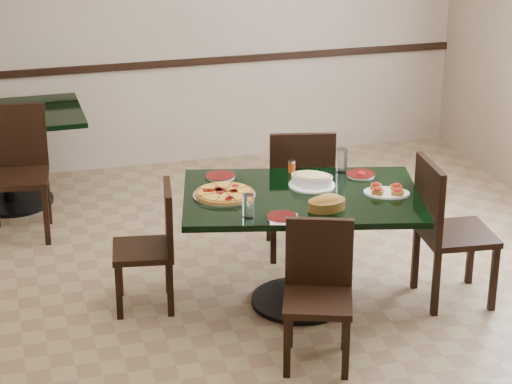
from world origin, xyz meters
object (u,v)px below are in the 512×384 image
object	(u,v)px
main_table	(301,221)
back_chair_near	(17,163)
lasagna_casserole	(312,179)
back_table	(7,141)
pepperoni_pizza	(224,194)
chair_near	(318,285)
chair_far	(300,186)
chair_left	(154,241)
bread_basket	(327,203)
bruschetta_platter	(387,190)
chair_right	(444,224)

from	to	relation	value
main_table	back_chair_near	world-z (taller)	back_chair_near
main_table	lasagna_casserole	world-z (taller)	lasagna_casserole
back_table	pepperoni_pizza	world-z (taller)	pepperoni_pizza
chair_near	chair_far	bearing A→B (deg)	96.33
back_table	chair_left	world-z (taller)	chair_left
main_table	lasagna_casserole	xyz separation A→B (m)	(0.11, 0.12, 0.23)
main_table	bread_basket	world-z (taller)	bread_basket
back_chair_near	bruschetta_platter	xyz separation A→B (m)	(2.17, -1.76, 0.24)
pepperoni_pizza	bread_basket	xyz separation A→B (m)	(0.54, -0.36, 0.02)
chair_right	bread_basket	xyz separation A→B (m)	(-0.81, -0.07, 0.26)
back_table	main_table	bearing A→B (deg)	-53.22
pepperoni_pizza	bruschetta_platter	bearing A→B (deg)	-13.12
chair_right	bread_basket	world-z (taller)	chair_right
chair_far	pepperoni_pizza	xyz separation A→B (m)	(-0.67, -0.57, 0.23)
main_table	pepperoni_pizza	size ratio (longest dim) A/B	4.20
main_table	back_chair_near	bearing A→B (deg)	148.29
chair_near	pepperoni_pizza	distance (m)	0.88
main_table	lasagna_casserole	size ratio (longest dim) A/B	5.16
chair_left	bruschetta_platter	distance (m)	1.48
main_table	bruschetta_platter	world-z (taller)	bruschetta_platter
chair_far	chair_near	world-z (taller)	chair_far
chair_far	bread_basket	xyz separation A→B (m)	(-0.14, -0.94, 0.26)
chair_near	bread_basket	distance (m)	0.53
chair_far	chair_near	distance (m)	1.35
lasagna_casserole	chair_near	bearing A→B (deg)	-72.32
chair_near	bread_basket	xyz separation A→B (m)	(0.17, 0.38, 0.33)
back_chair_near	main_table	bearing A→B (deg)	-38.84
back_chair_near	bread_basket	world-z (taller)	back_chair_near
lasagna_casserole	bruschetta_platter	xyz separation A→B (m)	(0.40, -0.25, -0.02)
main_table	chair_far	world-z (taller)	chair_far
back_table	back_chair_near	distance (m)	0.58
main_table	pepperoni_pizza	bearing A→B (deg)	-178.80
chair_near	bread_basket	bearing A→B (deg)	85.19
lasagna_casserole	bread_basket	size ratio (longest dim) A/B	1.24
chair_left	pepperoni_pizza	distance (m)	0.55
pepperoni_pizza	bruschetta_platter	world-z (taller)	bruschetta_platter
chair_far	main_table	bearing A→B (deg)	84.38
chair_far	bread_basket	bearing A→B (deg)	93.25
chair_right	chair_left	xyz separation A→B (m)	(-1.77, 0.41, -0.09)
chair_left	pepperoni_pizza	xyz separation A→B (m)	(0.43, -0.12, 0.32)
chair_right	bruschetta_platter	distance (m)	0.45
back_chair_near	pepperoni_pizza	world-z (taller)	back_chair_near
lasagna_casserole	bruschetta_platter	bearing A→B (deg)	0.80
bread_basket	lasagna_casserole	bearing A→B (deg)	76.22
back_table	chair_left	distance (m)	2.16
lasagna_casserole	bruschetta_platter	size ratio (longest dim) A/B	0.93
main_table	bread_basket	xyz separation A→B (m)	(0.07, -0.27, 0.22)
back_table	chair_far	xyz separation A→B (m)	(1.92, -1.54, 0.01)
back_table	chair_near	size ratio (longest dim) A/B	1.45
back_table	lasagna_casserole	distance (m)	2.78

